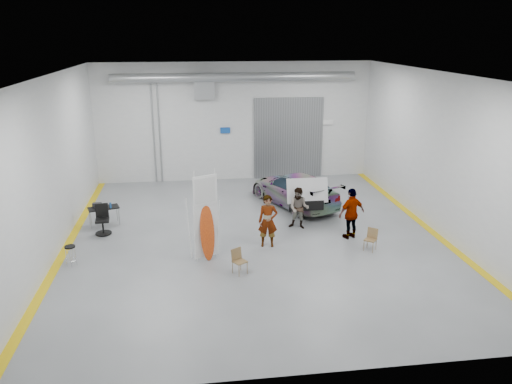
{
  "coord_description": "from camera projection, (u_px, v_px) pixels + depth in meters",
  "views": [
    {
      "loc": [
        -2.29,
        -17.21,
        7.35
      ],
      "look_at": [
        0.14,
        0.9,
        1.5
      ],
      "focal_mm": 35.0,
      "sensor_mm": 36.0,
      "label": 1
    }
  ],
  "objects": [
    {
      "name": "trunk_lid",
      "position": [
        306.0,
        188.0,
        19.87
      ],
      "size": [
        1.66,
        1.01,
        0.04
      ],
      "primitive_type": "cube",
      "color": "silver",
      "rests_on": "sedan_car"
    },
    {
      "name": "sedan_car",
      "position": [
        294.0,
        189.0,
        22.17
      ],
      "size": [
        3.8,
        5.29,
        1.42
      ],
      "primitive_type": "imported",
      "rotation": [
        0.0,
        0.0,
        3.55
      ],
      "color": "white",
      "rests_on": "ground"
    },
    {
      "name": "ground",
      "position": [
        255.0,
        237.0,
        18.78
      ],
      "size": [
        16.0,
        16.0,
        0.0
      ],
      "primitive_type": "plane",
      "color": "slate",
      "rests_on": "ground"
    },
    {
      "name": "person_a",
      "position": [
        268.0,
        221.0,
        17.74
      ],
      "size": [
        0.76,
        0.56,
        1.91
      ],
      "primitive_type": "imported",
      "rotation": [
        0.0,
        0.0,
        -0.16
      ],
      "color": "#8F614E",
      "rests_on": "ground"
    },
    {
      "name": "office_chair",
      "position": [
        103.0,
        221.0,
        18.98
      ],
      "size": [
        0.61,
        0.61,
        1.14
      ],
      "rotation": [
        0.0,
        0.0,
        0.1
      ],
      "color": "black",
      "rests_on": "ground"
    },
    {
      "name": "folding_chair_near",
      "position": [
        240.0,
        266.0,
        15.89
      ],
      "size": [
        0.53,
        0.58,
        0.82
      ],
      "rotation": [
        0.0,
        0.0,
        0.57
      ],
      "color": "brown",
      "rests_on": "ground"
    },
    {
      "name": "shop_stool",
      "position": [
        71.0,
        256.0,
        16.37
      ],
      "size": [
        0.36,
        0.36,
        0.71
      ],
      "rotation": [
        0.0,
        0.0,
        -0.05
      ],
      "color": "black",
      "rests_on": "ground"
    },
    {
      "name": "surfboard_display",
      "position": [
        204.0,
        225.0,
        16.53
      ],
      "size": [
        0.83,
        0.5,
        3.14
      ],
      "rotation": [
        0.0,
        0.0,
        0.41
      ],
      "color": "white",
      "rests_on": "ground"
    },
    {
      "name": "folding_chair_far",
      "position": [
        370.0,
        244.0,
        17.58
      ],
      "size": [
        0.52,
        0.59,
        0.8
      ],
      "rotation": [
        0.0,
        0.0,
        -0.71
      ],
      "color": "brown",
      "rests_on": "ground"
    },
    {
      "name": "person_c",
      "position": [
        352.0,
        213.0,
        18.44
      ],
      "size": [
        1.22,
        0.84,
        1.94
      ],
      "primitive_type": "imported",
      "rotation": [
        0.0,
        0.0,
        3.51
      ],
      "color": "#974E32",
      "rests_on": "ground"
    },
    {
      "name": "person_b",
      "position": [
        299.0,
        208.0,
        19.43
      ],
      "size": [
        0.99,
        0.9,
        1.65
      ],
      "primitive_type": "imported",
      "rotation": [
        0.0,
        0.0,
        -0.42
      ],
      "color": "teal",
      "rests_on": "ground"
    },
    {
      "name": "room_shell",
      "position": [
        254.0,
        120.0,
        19.66
      ],
      "size": [
        14.02,
        16.18,
        6.01
      ],
      "color": "silver",
      "rests_on": "ground"
    },
    {
      "name": "work_table",
      "position": [
        102.0,
        207.0,
        19.77
      ],
      "size": [
        1.29,
        0.91,
        0.96
      ],
      "rotation": [
        0.0,
        0.0,
        0.3
      ],
      "color": "gray",
      "rests_on": "ground"
    }
  ]
}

